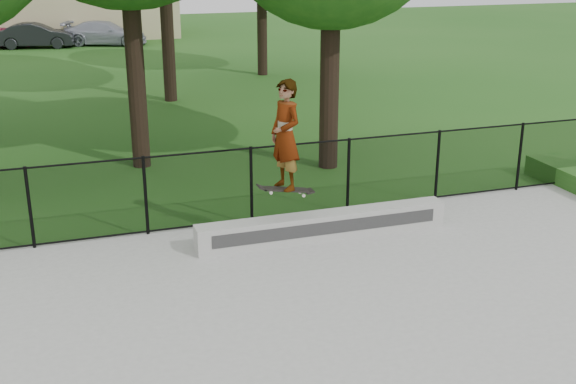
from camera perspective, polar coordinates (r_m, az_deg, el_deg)
name	(u,v)px	position (r m, az deg, el deg)	size (l,w,h in m)	color
grind_ledge	(324,225)	(13.15, 2.84, -2.65)	(4.73, 0.40, 0.48)	#ABAAA5
car_a	(4,37)	(41.20, -21.53, 11.33)	(1.28, 3.16, 1.08)	maroon
car_b	(36,35)	(40.39, -19.29, 11.60)	(1.35, 3.51, 1.28)	black
car_c	(105,33)	(40.53, -14.24, 12.07)	(1.76, 3.97, 1.25)	#979BAB
skater_airborne	(286,137)	(12.34, -0.20, 4.40)	(0.83, 0.80, 2.07)	black
chainlink_fence	(251,185)	(13.74, -2.91, 0.59)	(16.06, 0.06, 1.50)	black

